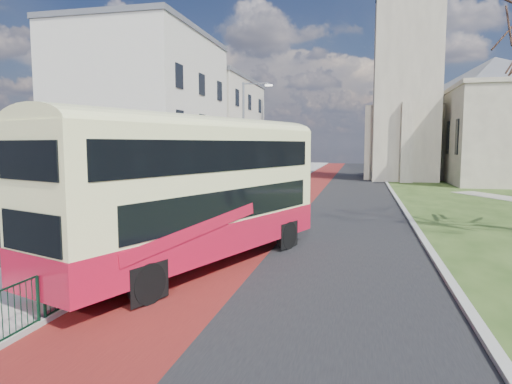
% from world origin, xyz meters
% --- Properties ---
extents(ground, '(160.00, 160.00, 0.00)m').
position_xyz_m(ground, '(0.00, 0.00, 0.00)').
color(ground, black).
rests_on(ground, ground).
extents(road_carriageway, '(9.00, 120.00, 0.01)m').
position_xyz_m(road_carriageway, '(1.50, 20.00, 0.01)').
color(road_carriageway, black).
rests_on(road_carriageway, ground).
extents(bus_lane, '(3.40, 120.00, 0.01)m').
position_xyz_m(bus_lane, '(-1.20, 20.00, 0.01)').
color(bus_lane, '#591414').
rests_on(bus_lane, ground).
extents(pavement_west, '(4.00, 120.00, 0.12)m').
position_xyz_m(pavement_west, '(-5.00, 20.00, 0.06)').
color(pavement_west, gray).
rests_on(pavement_west, ground).
extents(kerb_west, '(0.25, 120.00, 0.13)m').
position_xyz_m(kerb_west, '(-3.00, 20.00, 0.07)').
color(kerb_west, '#999993').
rests_on(kerb_west, ground).
extents(kerb_east, '(0.25, 80.00, 0.13)m').
position_xyz_m(kerb_east, '(6.10, 22.00, 0.07)').
color(kerb_east, '#999993').
rests_on(kerb_east, ground).
extents(pedestrian_railing, '(0.07, 24.00, 1.12)m').
position_xyz_m(pedestrian_railing, '(-2.95, 4.00, 0.55)').
color(pedestrian_railing, '#0B321F').
rests_on(pedestrian_railing, ground).
extents(gothic_church, '(16.38, 18.00, 40.00)m').
position_xyz_m(gothic_church, '(12.56, 38.00, 13.13)').
color(gothic_church, gray).
rests_on(gothic_church, ground).
extents(street_block_near, '(10.30, 14.30, 13.00)m').
position_xyz_m(street_block_near, '(-14.00, 22.00, 6.51)').
color(street_block_near, beige).
rests_on(street_block_near, ground).
extents(street_block_far, '(10.30, 16.30, 11.50)m').
position_xyz_m(street_block_far, '(-14.00, 38.00, 5.76)').
color(street_block_far, beige).
rests_on(street_block_far, ground).
extents(streetlamp, '(2.13, 0.18, 8.00)m').
position_xyz_m(streetlamp, '(-4.35, 18.00, 4.59)').
color(streetlamp, gray).
rests_on(streetlamp, pavement_west).
extents(bus, '(6.05, 11.04, 4.53)m').
position_xyz_m(bus, '(-1.31, 0.04, 2.59)').
color(bus, '#AC0F2A').
rests_on(bus, ground).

